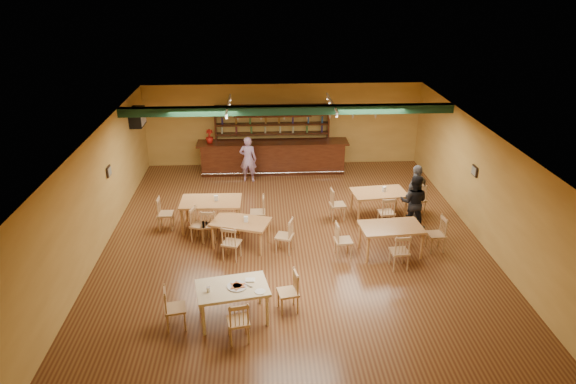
{
  "coord_description": "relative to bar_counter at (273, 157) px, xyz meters",
  "views": [
    {
      "loc": [
        -0.81,
        -12.45,
        6.78
      ],
      "look_at": [
        -0.11,
        0.6,
        1.15
      ],
      "focal_mm": 32.54,
      "sensor_mm": 36.0,
      "label": 1
    }
  ],
  "objects": [
    {
      "name": "floor",
      "position": [
        0.41,
        -5.15,
        -0.56
      ],
      "size": [
        12.0,
        12.0,
        0.0
      ],
      "primitive_type": "plane",
      "color": "#532C17",
      "rests_on": "ground"
    },
    {
      "name": "picture_left",
      "position": [
        -4.56,
        -4.15,
        1.14
      ],
      "size": [
        0.04,
        0.34,
        0.28
      ],
      "primitive_type": "cube",
      "color": "black",
      "rests_on": "wall_left"
    },
    {
      "name": "near_table",
      "position": [
        -1.06,
        -8.53,
        -0.18
      ],
      "size": [
        1.6,
        1.19,
        0.78
      ],
      "primitive_type": "cube",
      "rotation": [
        0.0,
        0.0,
        0.19
      ],
      "color": "beige",
      "rests_on": "ground"
    },
    {
      "name": "ceiling_beam",
      "position": [
        0.41,
        -2.35,
        2.31
      ],
      "size": [
        10.0,
        0.3,
        0.25
      ],
      "primitive_type": "cube",
      "color": "black",
      "rests_on": "ceiling"
    },
    {
      "name": "poinsettia",
      "position": [
        -2.21,
        0.0,
        0.8
      ],
      "size": [
        0.34,
        0.34,
        0.48
      ],
      "primitive_type": "imported",
      "rotation": [
        0.0,
        0.0,
        0.35
      ],
      "color": "#B21910",
      "rests_on": "bar_counter"
    },
    {
      "name": "patron_bar",
      "position": [
        -0.87,
        -0.83,
        0.23
      ],
      "size": [
        0.63,
        0.45,
        1.59
      ],
      "primitive_type": "imported",
      "rotation": [
        0.0,
        0.0,
        3.01
      ],
      "color": "#9A54B7",
      "rests_on": "ground"
    },
    {
      "name": "track_rail_left",
      "position": [
        -1.39,
        -1.75,
        2.38
      ],
      "size": [
        0.05,
        2.5,
        0.05
      ],
      "primitive_type": "cube",
      "color": "silver",
      "rests_on": "ceiling"
    },
    {
      "name": "dining_table_a",
      "position": [
        -1.84,
        -4.32,
        -0.15
      ],
      "size": [
        1.69,
        1.03,
        0.84
      ],
      "primitive_type": "cube",
      "rotation": [
        0.0,
        0.0,
        -0.02
      ],
      "color": "#AC733D",
      "rests_on": "ground"
    },
    {
      "name": "parmesan_shaker",
      "position": [
        -1.53,
        -8.68,
        0.27
      ],
      "size": [
        0.09,
        0.09,
        0.11
      ],
      "primitive_type": "cylinder",
      "rotation": [
        0.0,
        0.0,
        0.19
      ],
      "color": "#EAE5C6",
      "rests_on": "near_table"
    },
    {
      "name": "pizza_server",
      "position": [
        -0.8,
        -8.48,
        0.23
      ],
      "size": [
        0.31,
        0.26,
        0.0
      ],
      "primitive_type": "cube",
      "rotation": [
        0.0,
        0.0,
        -0.61
      ],
      "color": "silver",
      "rests_on": "pizza_tray"
    },
    {
      "name": "picture_right",
      "position": [
        5.38,
        -4.65,
        1.14
      ],
      "size": [
        0.04,
        0.34,
        0.28
      ],
      "primitive_type": "cube",
      "color": "black",
      "rests_on": "wall_right"
    },
    {
      "name": "back_bar_hutch",
      "position": [
        -0.0,
        0.63,
        0.57
      ],
      "size": [
        4.12,
        0.4,
        2.28
      ],
      "primitive_type": "cube",
      "color": "#33120A",
      "rests_on": "ground"
    },
    {
      "name": "bar_counter",
      "position": [
        0.0,
        0.0,
        0.0
      ],
      "size": [
        5.33,
        0.85,
        1.13
      ],
      "primitive_type": "cube",
      "color": "#33120A",
      "rests_on": "ground"
    },
    {
      "name": "dining_table_d",
      "position": [
        2.83,
        -6.0,
        -0.18
      ],
      "size": [
        1.62,
        1.05,
        0.78
      ],
      "primitive_type": "cube",
      "rotation": [
        0.0,
        0.0,
        0.08
      ],
      "color": "#AC733D",
      "rests_on": "ground"
    },
    {
      "name": "dining_table_b",
      "position": [
        2.99,
        -3.81,
        -0.18
      ],
      "size": [
        1.64,
        1.09,
        0.78
      ],
      "primitive_type": "cube",
      "rotation": [
        0.0,
        0.0,
        0.1
      ],
      "color": "#AC733D",
      "rests_on": "ground"
    },
    {
      "name": "patron_right_a",
      "position": [
        3.79,
        -4.61,
        0.23
      ],
      "size": [
        0.92,
        0.82,
        1.58
      ],
      "primitive_type": "imported",
      "rotation": [
        0.0,
        0.0,
        2.81
      ],
      "color": "black",
      "rests_on": "ground"
    },
    {
      "name": "dining_table_c",
      "position": [
        -0.99,
        -5.42,
        -0.2
      ],
      "size": [
        1.66,
        1.29,
        0.73
      ],
      "primitive_type": "cube",
      "rotation": [
        0.0,
        0.0,
        -0.32
      ],
      "color": "#AC733D",
      "rests_on": "ground"
    },
    {
      "name": "ac_unit",
      "position": [
        -4.39,
        -0.95,
        1.79
      ],
      "size": [
        0.34,
        0.7,
        0.48
      ],
      "primitive_type": "cube",
      "color": "silver",
      "rests_on": "wall_left"
    },
    {
      "name": "track_rail_right",
      "position": [
        1.81,
        -1.75,
        2.38
      ],
      "size": [
        0.05,
        2.5,
        0.05
      ],
      "primitive_type": "cube",
      "color": "silver",
      "rests_on": "ceiling"
    },
    {
      "name": "patron_right_b",
      "position": [
        4.03,
        -4.0,
        0.26
      ],
      "size": [
        1.0,
        0.93,
        1.65
      ],
      "primitive_type": "imported",
      "rotation": [
        0.0,
        0.0,
        3.83
      ],
      "color": "slate",
      "rests_on": "ground"
    },
    {
      "name": "side_plate",
      "position": [
        -0.49,
        -8.74,
        0.22
      ],
      "size": [
        0.26,
        0.26,
        0.01
      ],
      "primitive_type": "cylinder",
      "rotation": [
        0.0,
        0.0,
        0.19
      ],
      "color": "white",
      "rests_on": "near_table"
    },
    {
      "name": "pizza_tray",
      "position": [
        -0.96,
        -8.53,
        0.22
      ],
      "size": [
        0.42,
        0.42,
        0.01
      ],
      "primitive_type": "cylinder",
      "rotation": [
        0.0,
        0.0,
        0.05
      ],
      "color": "silver",
      "rests_on": "near_table"
    },
    {
      "name": "napkin_stack",
      "position": [
        -0.7,
        -8.32,
        0.23
      ],
      "size": [
        0.21,
        0.16,
        0.03
      ],
      "primitive_type": "cube",
      "rotation": [
        0.0,
        0.0,
        -0.05
      ],
      "color": "white",
      "rests_on": "near_table"
    }
  ]
}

